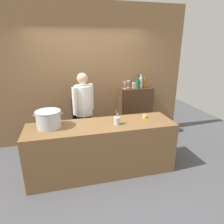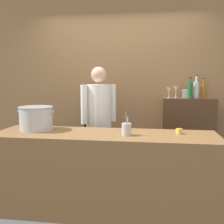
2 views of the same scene
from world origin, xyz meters
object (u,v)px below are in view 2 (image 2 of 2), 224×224
chef (99,118)px  wine_bottle_clear (196,89)px  stockpot_large (36,118)px  spice_tin_silver (185,94)px  wine_bottle_green (190,90)px  wine_glass_wide (176,89)px  butter_jar (179,131)px  wine_glass_tall (169,91)px  utensil_crock (127,129)px  wine_bottle_amber (204,90)px

chef → wine_bottle_clear: 1.47m
wine_bottle_clear → stockpot_large: bearing=-151.4°
wine_bottle_clear → spice_tin_silver: wine_bottle_clear is taller
chef → wine_bottle_green: bearing=158.5°
wine_bottle_clear → wine_glass_wide: (-0.28, 0.06, -0.00)m
butter_jar → spice_tin_silver: spice_tin_silver is taller
stockpot_large → chef: bearing=46.4°
stockpot_large → spice_tin_silver: 2.14m
chef → butter_jar: (1.02, -0.63, -0.04)m
wine_glass_tall → wine_bottle_green: bearing=-4.4°
utensil_crock → wine_glass_tall: wine_glass_tall is taller
butter_jar → wine_glass_tall: 1.11m
wine_bottle_green → butter_jar: bearing=-103.4°
wine_bottle_green → wine_glass_tall: 0.30m
wine_bottle_clear → wine_glass_tall: 0.39m
wine_bottle_green → wine_bottle_clear: bearing=28.8°
stockpot_large → spice_tin_silver: spice_tin_silver is taller
wine_glass_tall → wine_bottle_clear: bearing=4.0°
utensil_crock → wine_bottle_amber: 1.63m
utensil_crock → wine_glass_tall: bearing=67.0°
butter_jar → utensil_crock: bearing=-163.6°
chef → wine_glass_tall: chef is taller
chef → wine_bottle_clear: bearing=159.4°
utensil_crock → wine_bottle_green: size_ratio=0.86×
butter_jar → wine_bottle_clear: bearing=72.6°
chef → wine_glass_tall: bearing=164.3°
chef → stockpot_large: bearing=8.3°
wine_glass_wide → spice_tin_silver: size_ratio=1.40×
stockpot_large → spice_tin_silver: (1.82, 1.10, 0.24)m
wine_bottle_amber → wine_glass_tall: 0.49m
wine_bottle_clear → wine_glass_tall: bearing=-176.0°
chef → wine_bottle_green: 1.37m
stockpot_large → wine_bottle_clear: wine_bottle_clear is taller
butter_jar → wine_glass_wide: (0.05, 1.12, 0.41)m
utensil_crock → wine_bottle_green: 1.47m
wine_bottle_clear → wine_glass_wide: size_ratio=1.92×
butter_jar → spice_tin_silver: 1.15m
wine_bottle_amber → spice_tin_silver: wine_bottle_amber is taller
butter_jar → wine_bottle_green: wine_bottle_green is taller
utensil_crock → spice_tin_silver: (0.74, 1.25, 0.31)m
utensil_crock → wine_bottle_clear: 1.56m
wine_bottle_amber → wine_bottle_green: wine_bottle_green is taller
spice_tin_silver → butter_jar: bearing=-99.4°
wine_bottle_amber → butter_jar: bearing=-112.3°
chef → wine_glass_tall: (0.97, 0.40, 0.36)m
chef → utensil_crock: 0.92m
stockpot_large → wine_bottle_clear: 2.27m
utensil_crock → wine_glass_wide: size_ratio=1.52×
stockpot_large → wine_bottle_amber: size_ratio=1.55×
wine_glass_wide → wine_bottle_green: bearing=-29.0°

